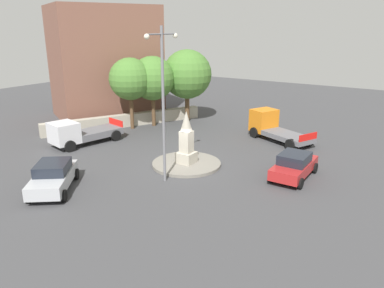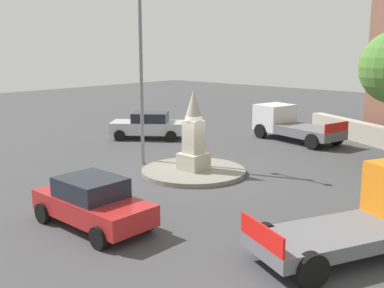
{
  "view_description": "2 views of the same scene",
  "coord_description": "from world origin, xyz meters",
  "px_view_note": "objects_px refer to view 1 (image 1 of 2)",
  "views": [
    {
      "loc": [
        -18.81,
        -12.68,
        8.61
      ],
      "look_at": [
        0.08,
        -0.37,
        1.49
      ],
      "focal_mm": 34.86,
      "sensor_mm": 36.0,
      "label": 1
    },
    {
      "loc": [
        12.85,
        -14.32,
        5.34
      ],
      "look_at": [
        0.27,
        -0.4,
        1.39
      ],
      "focal_mm": 43.47,
      "sensor_mm": 36.0,
      "label": 2
    }
  ],
  "objects_px": {
    "truck_white_waiting": "(79,133)",
    "monument": "(186,140)",
    "car_silver_parked_right": "(53,176)",
    "corner_building": "(105,62)",
    "tree_far_corner": "(187,74)",
    "tree_mid_cluster": "(130,79)",
    "tree_near_wall": "(153,78)",
    "truck_orange_approaching": "(273,127)",
    "car_red_passing": "(294,165)",
    "streetlamp": "(163,93)"
  },
  "relations": [
    {
      "from": "streetlamp",
      "to": "truck_orange_approaching",
      "type": "relative_size",
      "value": 1.51
    },
    {
      "from": "monument",
      "to": "car_silver_parked_right",
      "type": "xyz_separation_m",
      "value": [
        -7.15,
        3.98,
        -0.89
      ]
    },
    {
      "from": "truck_white_waiting",
      "to": "car_silver_parked_right",
      "type": "bearing_deg",
      "value": -140.4
    },
    {
      "from": "truck_white_waiting",
      "to": "monument",
      "type": "bearing_deg",
      "value": -84.99
    },
    {
      "from": "car_red_passing",
      "to": "truck_orange_approaching",
      "type": "height_order",
      "value": "truck_orange_approaching"
    },
    {
      "from": "truck_orange_approaching",
      "to": "streetlamp",
      "type": "bearing_deg",
      "value": 169.91
    },
    {
      "from": "tree_mid_cluster",
      "to": "car_silver_parked_right",
      "type": "bearing_deg",
      "value": -157.1
    },
    {
      "from": "car_silver_parked_right",
      "to": "truck_white_waiting",
      "type": "xyz_separation_m",
      "value": [
        6.34,
        5.25,
        0.13
      ]
    },
    {
      "from": "streetlamp",
      "to": "car_silver_parked_right",
      "type": "height_order",
      "value": "streetlamp"
    },
    {
      "from": "tree_mid_cluster",
      "to": "tree_far_corner",
      "type": "distance_m",
      "value": 5.54
    },
    {
      "from": "car_silver_parked_right",
      "to": "corner_building",
      "type": "relative_size",
      "value": 0.42
    },
    {
      "from": "streetlamp",
      "to": "car_silver_parked_right",
      "type": "distance_m",
      "value": 7.53
    },
    {
      "from": "car_red_passing",
      "to": "tree_far_corner",
      "type": "height_order",
      "value": "tree_far_corner"
    },
    {
      "from": "corner_building",
      "to": "tree_mid_cluster",
      "type": "bearing_deg",
      "value": -115.15
    },
    {
      "from": "car_silver_parked_right",
      "to": "tree_mid_cluster",
      "type": "bearing_deg",
      "value": 22.9
    },
    {
      "from": "streetlamp",
      "to": "car_silver_parked_right",
      "type": "relative_size",
      "value": 1.95
    },
    {
      "from": "tree_far_corner",
      "to": "truck_white_waiting",
      "type": "bearing_deg",
      "value": 166.07
    },
    {
      "from": "tree_far_corner",
      "to": "car_silver_parked_right",
      "type": "bearing_deg",
      "value": -171.38
    },
    {
      "from": "streetlamp",
      "to": "tree_far_corner",
      "type": "height_order",
      "value": "streetlamp"
    },
    {
      "from": "corner_building",
      "to": "tree_mid_cluster",
      "type": "xyz_separation_m",
      "value": [
        -2.63,
        -5.6,
        -0.92
      ]
    },
    {
      "from": "truck_white_waiting",
      "to": "corner_building",
      "type": "bearing_deg",
      "value": 33.01
    },
    {
      "from": "tree_near_wall",
      "to": "tree_mid_cluster",
      "type": "bearing_deg",
      "value": 152.59
    },
    {
      "from": "tree_mid_cluster",
      "to": "car_red_passing",
      "type": "bearing_deg",
      "value": -101.74
    },
    {
      "from": "streetlamp",
      "to": "tree_near_wall",
      "type": "distance_m",
      "value": 12.91
    },
    {
      "from": "truck_orange_approaching",
      "to": "truck_white_waiting",
      "type": "height_order",
      "value": "truck_orange_approaching"
    },
    {
      "from": "truck_white_waiting",
      "to": "tree_far_corner",
      "type": "relative_size",
      "value": 0.85
    },
    {
      "from": "car_red_passing",
      "to": "tree_mid_cluster",
      "type": "xyz_separation_m",
      "value": [
        3.25,
        15.62,
        3.56
      ]
    },
    {
      "from": "monument",
      "to": "car_silver_parked_right",
      "type": "height_order",
      "value": "monument"
    },
    {
      "from": "car_red_passing",
      "to": "truck_orange_approaching",
      "type": "bearing_deg",
      "value": 30.41
    },
    {
      "from": "car_red_passing",
      "to": "car_silver_parked_right",
      "type": "xyz_separation_m",
      "value": [
        -8.91,
        10.48,
        0.02
      ]
    },
    {
      "from": "tree_mid_cluster",
      "to": "tree_far_corner",
      "type": "bearing_deg",
      "value": -27.41
    },
    {
      "from": "monument",
      "to": "car_red_passing",
      "type": "height_order",
      "value": "monument"
    },
    {
      "from": "car_red_passing",
      "to": "car_silver_parked_right",
      "type": "bearing_deg",
      "value": 130.36
    },
    {
      "from": "car_red_passing",
      "to": "tree_far_corner",
      "type": "distance_m",
      "value": 15.83
    },
    {
      "from": "truck_orange_approaching",
      "to": "truck_white_waiting",
      "type": "distance_m",
      "value": 15.05
    },
    {
      "from": "monument",
      "to": "truck_orange_approaching",
      "type": "bearing_deg",
      "value": -15.51
    },
    {
      "from": "monument",
      "to": "tree_far_corner",
      "type": "bearing_deg",
      "value": 33.52
    },
    {
      "from": "corner_building",
      "to": "truck_orange_approaching",
      "type": "bearing_deg",
      "value": -86.39
    },
    {
      "from": "monument",
      "to": "corner_building",
      "type": "distance_m",
      "value": 16.96
    },
    {
      "from": "car_red_passing",
      "to": "car_silver_parked_right",
      "type": "relative_size",
      "value": 0.91
    },
    {
      "from": "car_silver_parked_right",
      "to": "tree_mid_cluster",
      "type": "xyz_separation_m",
      "value": [
        12.16,
        5.14,
        3.54
      ]
    },
    {
      "from": "car_red_passing",
      "to": "car_silver_parked_right",
      "type": "distance_m",
      "value": 13.76
    },
    {
      "from": "tree_mid_cluster",
      "to": "tree_near_wall",
      "type": "bearing_deg",
      "value": -27.41
    },
    {
      "from": "monument",
      "to": "car_silver_parked_right",
      "type": "distance_m",
      "value": 8.24
    },
    {
      "from": "tree_far_corner",
      "to": "tree_near_wall",
      "type": "bearing_deg",
      "value": 152.59
    },
    {
      "from": "truck_white_waiting",
      "to": "tree_mid_cluster",
      "type": "xyz_separation_m",
      "value": [
        5.81,
        -0.11,
        3.41
      ]
    },
    {
      "from": "truck_white_waiting",
      "to": "tree_mid_cluster",
      "type": "bearing_deg",
      "value": -1.11
    },
    {
      "from": "monument",
      "to": "tree_near_wall",
      "type": "relative_size",
      "value": 0.55
    },
    {
      "from": "car_silver_parked_right",
      "to": "truck_orange_approaching",
      "type": "relative_size",
      "value": 0.78
    },
    {
      "from": "truck_orange_approaching",
      "to": "tree_near_wall",
      "type": "xyz_separation_m",
      "value": [
        -1.87,
        10.59,
        3.25
      ]
    }
  ]
}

